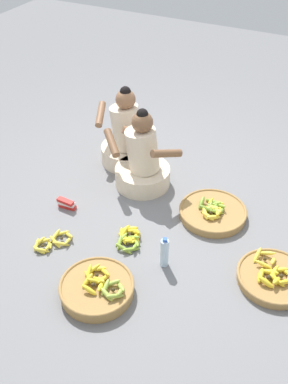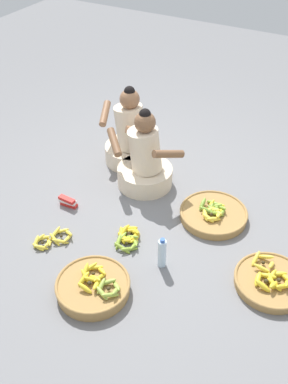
{
  "view_description": "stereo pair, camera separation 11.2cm",
  "coord_description": "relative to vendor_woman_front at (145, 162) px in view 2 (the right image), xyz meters",
  "views": [
    {
      "loc": [
        1.25,
        -2.71,
        2.6
      ],
      "look_at": [
        0.0,
        -0.2,
        0.35
      ],
      "focal_mm": 41.48,
      "sensor_mm": 36.0,
      "label": 1
    },
    {
      "loc": [
        1.35,
        -2.66,
        2.6
      ],
      "look_at": [
        0.0,
        -0.2,
        0.35
      ],
      "focal_mm": 41.48,
      "sensor_mm": 36.0,
      "label": 2
    }
  ],
  "objects": [
    {
      "name": "vendor_woman_behind",
      "position": [
        -0.31,
        0.28,
        0.01
      ],
      "size": [
        0.73,
        0.54,
        0.82
      ],
      "color": "beige",
      "rests_on": "ground"
    },
    {
      "name": "loose_bananas_back_right",
      "position": [
        -0.3,
        -1.05,
        -0.23
      ],
      "size": [
        0.27,
        0.33,
        0.08
      ],
      "color": "yellow",
      "rests_on": "ground"
    },
    {
      "name": "banana_basket_mid_right",
      "position": [
        1.41,
        -0.63,
        -0.21
      ],
      "size": [
        0.55,
        0.55,
        0.14
      ],
      "color": "#A87F47",
      "rests_on": "ground"
    },
    {
      "name": "loose_bananas_back_left",
      "position": [
        0.24,
        -0.73,
        -0.23
      ],
      "size": [
        0.26,
        0.32,
        0.09
      ],
      "color": "gold",
      "rests_on": "ground"
    },
    {
      "name": "water_bottle",
      "position": [
        0.61,
        -0.84,
        -0.12
      ],
      "size": [
        0.07,
        0.07,
        0.28
      ],
      "color": "silver",
      "rests_on": "ground"
    },
    {
      "name": "banana_basket_front_right",
      "position": [
        0.76,
        -0.14,
        -0.21
      ],
      "size": [
        0.59,
        0.59,
        0.14
      ],
      "color": "#A87F47",
      "rests_on": "ground"
    },
    {
      "name": "packet_carton_stack",
      "position": [
        -0.45,
        -0.61,
        -0.21
      ],
      "size": [
        0.17,
        0.07,
        0.09
      ],
      "color": "red",
      "rests_on": "ground"
    },
    {
      "name": "vendor_woman_front",
      "position": [
        0.0,
        0.0,
        0.0
      ],
      "size": [
        0.76,
        0.52,
        0.8
      ],
      "color": "beige",
      "rests_on": "ground"
    },
    {
      "name": "ground_plane",
      "position": [
        0.26,
        -0.3,
        -0.26
      ],
      "size": [
        10.0,
        10.0,
        0.0
      ],
      "primitive_type": "plane",
      "color": "slate"
    },
    {
      "name": "banana_basket_near_bicycle",
      "position": [
        0.29,
        -1.31,
        -0.2
      ],
      "size": [
        0.55,
        0.55,
        0.16
      ],
      "color": "#A87F47",
      "rests_on": "ground"
    }
  ]
}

